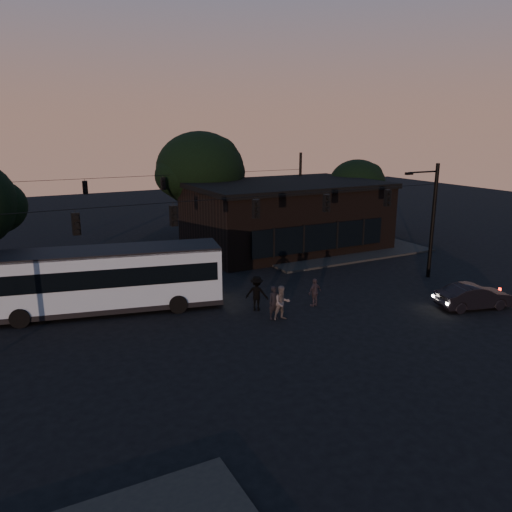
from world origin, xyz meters
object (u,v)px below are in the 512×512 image
car (474,296)px  pedestrian_d (257,293)px  pedestrian_b (282,303)px  building (285,215)px  pedestrian_c (315,292)px  bus (107,277)px  pedestrian_a (274,302)px

car → pedestrian_d: size_ratio=2.13×
car → pedestrian_b: (-10.21, 3.48, 0.23)m
building → car: size_ratio=3.74×
building → pedestrian_c: (-5.89, -13.09, -1.91)m
pedestrian_b → pedestrian_d: pedestrian_d is taller
pedestrian_b → pedestrian_d: size_ratio=0.94×
pedestrian_c → pedestrian_b: bearing=5.5°
car → building: bearing=19.8°
building → pedestrian_d: (-9.06, -12.18, -1.74)m
building → pedestrian_c: building is taller
pedestrian_d → pedestrian_c: bearing=-155.6°
bus → pedestrian_b: (7.68, -5.53, -1.01)m
car → pedestrian_b: 10.79m
building → car: bearing=-84.6°
building → car: building is taller
pedestrian_c → pedestrian_d: pedestrian_d is taller
pedestrian_c → bus: bearing=-37.5°
building → bus: (-16.23, -8.48, -0.78)m
bus → car: bus is taller
building → bus: 18.32m
bus → pedestrian_a: size_ratio=7.06×
building → pedestrian_b: bearing=-121.4°
car → pedestrian_d: (-10.72, 5.30, 0.29)m
pedestrian_b → pedestrian_c: bearing=26.0°
building → pedestrian_b: (-8.55, -14.00, -1.80)m
pedestrian_b → pedestrian_c: size_ratio=1.14×
pedestrian_b → pedestrian_c: (2.66, 0.91, -0.11)m
pedestrian_a → pedestrian_d: bearing=100.9°
pedestrian_b → bus: bearing=151.4°
building → pedestrian_c: 14.48m
building → car: (1.66, -17.48, -2.03)m
car → pedestrian_d: bearing=78.1°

